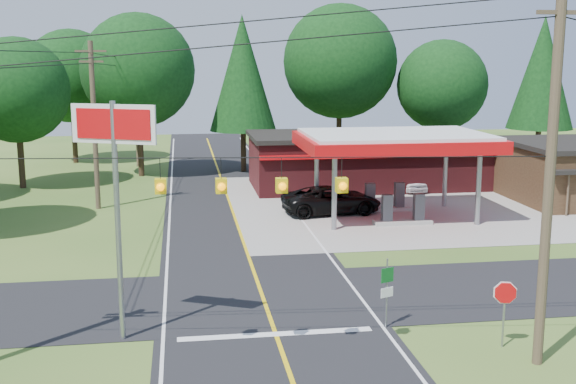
{
  "coord_description": "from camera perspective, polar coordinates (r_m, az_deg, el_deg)",
  "views": [
    {
      "loc": [
        -2.96,
        -26.06,
        9.12
      ],
      "look_at": [
        2.0,
        7.0,
        2.8
      ],
      "focal_mm": 45.0,
      "sensor_mm": 36.0,
      "label": 1
    }
  ],
  "objects": [
    {
      "name": "overhead_beacons",
      "position": [
        20.37,
        -2.93,
        2.48
      ],
      "size": [
        17.04,
        2.04,
        1.03
      ],
      "color": "black",
      "rests_on": "ground"
    },
    {
      "name": "cross_road",
      "position": [
        27.77,
        -1.96,
        -8.44
      ],
      "size": [
        70.0,
        7.0,
        0.02
      ],
      "primitive_type": "cube",
      "color": "black",
      "rests_on": "ground"
    },
    {
      "name": "octagonal_stop_sign",
      "position": [
        23.9,
        16.77,
        -8.06
      ],
      "size": [
        0.75,
        0.25,
        2.19
      ],
      "color": "gray",
      "rests_on": "ground"
    },
    {
      "name": "ground",
      "position": [
        27.77,
        -1.96,
        -8.47
      ],
      "size": [
        120.0,
        120.0,
        0.0
      ],
      "primitive_type": "plane",
      "color": "#385E21",
      "rests_on": "ground"
    },
    {
      "name": "convenience_store",
      "position": [
        51.24,
        6.21,
        2.56
      ],
      "size": [
        16.4,
        7.55,
        3.8
      ],
      "color": "#54181C",
      "rests_on": "ground"
    },
    {
      "name": "suv_car",
      "position": [
        42.3,
        3.46,
        -0.65
      ],
      "size": [
        6.36,
        6.36,
        1.61
      ],
      "primitive_type": "imported",
      "rotation": [
        0.0,
        0.0,
        1.67
      ],
      "color": "black",
      "rests_on": "ground"
    },
    {
      "name": "utility_pole_far_left",
      "position": [
        44.52,
        -15.06,
        5.29
      ],
      "size": [
        1.8,
        0.3,
        10.0
      ],
      "color": "#473828",
      "rests_on": "ground"
    },
    {
      "name": "gas_canopy",
      "position": [
        41.14,
        8.45,
        3.81
      ],
      "size": [
        10.6,
        7.4,
        4.88
      ],
      "color": "gray",
      "rests_on": "ground"
    },
    {
      "name": "big_stop_sign",
      "position": [
        23.16,
        -13.51,
        2.34
      ],
      "size": [
        2.65,
        1.28,
        7.76
      ],
      "color": "gray",
      "rests_on": "ground"
    },
    {
      "name": "lane_center_yellow",
      "position": [
        27.76,
        -1.96,
        -8.42
      ],
      "size": [
        0.15,
        110.0,
        0.0
      ],
      "primitive_type": "cube",
      "color": "yellow",
      "rests_on": "main_highway"
    },
    {
      "name": "treeline_backdrop",
      "position": [
        50.24,
        -4.26,
        8.81
      ],
      "size": [
        70.27,
        51.59,
        13.3
      ],
      "color": "#332316",
      "rests_on": "ground"
    },
    {
      "name": "sedan_car",
      "position": [
        50.25,
        9.49,
        0.85
      ],
      "size": [
        4.11,
        4.11,
        1.3
      ],
      "primitive_type": "imported",
      "rotation": [
        0.0,
        0.0,
        0.08
      ],
      "color": "white",
      "rests_on": "ground"
    },
    {
      "name": "utility_pole_near_right",
      "position": [
        21.97,
        20.01,
        1.78
      ],
      "size": [
        1.8,
        0.3,
        11.5
      ],
      "color": "#473828",
      "rests_on": "ground"
    },
    {
      "name": "route_sign_post",
      "position": [
        24.75,
        7.82,
        -7.43
      ],
      "size": [
        0.47,
        0.21,
        2.44
      ],
      "color": "gray",
      "rests_on": "ground"
    },
    {
      "name": "main_highway",
      "position": [
        27.77,
        -1.96,
        -8.45
      ],
      "size": [
        8.0,
        120.0,
        0.02
      ],
      "primitive_type": "cube",
      "color": "black",
      "rests_on": "ground"
    },
    {
      "name": "utility_pole_north",
      "position": [
        61.32,
        -11.89,
        6.39
      ],
      "size": [
        0.3,
        0.3,
        9.5
      ],
      "color": "#473828",
      "rests_on": "ground"
    }
  ]
}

